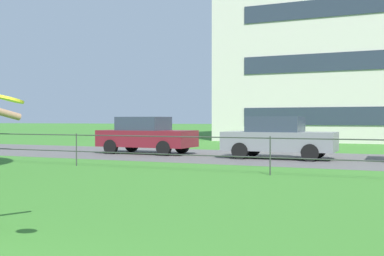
# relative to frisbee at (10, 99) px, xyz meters

# --- Properties ---
(street_strip) EXTENTS (80.00, 6.93, 0.01)m
(street_strip) POSITION_rel_frisbee_xyz_m (0.23, 14.30, -1.62)
(street_strip) COLOR #565454
(street_strip) RESTS_ON ground
(park_fence) EXTENTS (36.74, 0.04, 1.00)m
(park_fence) POSITION_rel_frisbee_xyz_m (0.23, 8.60, -0.94)
(park_fence) COLOR #333833
(park_fence) RESTS_ON ground
(frisbee) EXTENTS (0.38, 0.38, 0.09)m
(frisbee) POSITION_rel_frisbee_xyz_m (0.00, 0.00, 0.00)
(frisbee) COLOR yellow
(car_maroon_right) EXTENTS (4.01, 1.83, 1.54)m
(car_maroon_right) POSITION_rel_frisbee_xyz_m (-6.64, 14.18, -0.84)
(car_maroon_right) COLOR maroon
(car_maroon_right) RESTS_ON ground
(car_grey_left) EXTENTS (4.04, 1.89, 1.54)m
(car_grey_left) POSITION_rel_frisbee_xyz_m (-0.95, 13.92, -0.84)
(car_grey_left) COLOR slate
(car_grey_left) RESTS_ON ground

